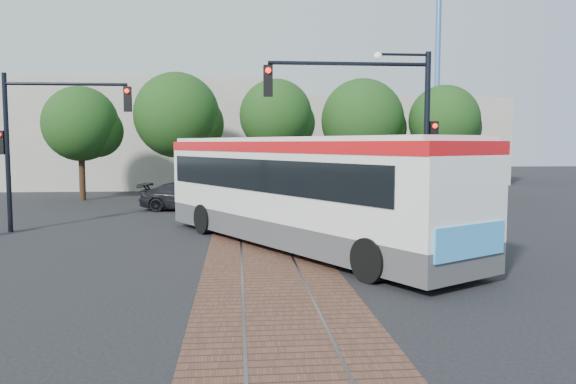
% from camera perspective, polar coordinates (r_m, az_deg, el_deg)
% --- Properties ---
extents(ground, '(120.00, 120.00, 0.00)m').
position_cam_1_polar(ground, '(18.41, -2.44, -5.59)').
color(ground, black).
rests_on(ground, ground).
extents(trackbed, '(3.60, 40.00, 0.02)m').
position_cam_1_polar(trackbed, '(22.35, -2.94, -3.70)').
color(trackbed, brown).
rests_on(trackbed, ground).
extents(tree_row, '(26.40, 5.60, 7.67)m').
position_cam_1_polar(tree_row, '(34.59, -1.77, 7.43)').
color(tree_row, '#382314').
rests_on(tree_row, ground).
extents(warehouses, '(40.00, 13.00, 8.00)m').
position_cam_1_polar(warehouses, '(46.83, -4.80, 5.51)').
color(warehouses, '#ADA899').
rests_on(warehouses, ground).
extents(crane, '(8.00, 0.50, 18.00)m').
position_cam_1_polar(crane, '(55.89, 14.95, 12.55)').
color(crane, '#3F72B2').
rests_on(crane, ground).
extents(city_bus, '(9.03, 12.94, 3.56)m').
position_cam_1_polar(city_bus, '(18.13, 0.97, 0.58)').
color(city_bus, '#434345').
rests_on(city_bus, ground).
extents(traffic_island, '(2.20, 5.20, 1.13)m').
position_cam_1_polar(traffic_island, '(18.35, 12.96, -4.71)').
color(traffic_island, gray).
rests_on(traffic_island, ground).
extents(signal_pole_main, '(5.49, 0.46, 6.00)m').
position_cam_1_polar(signal_pole_main, '(17.92, 10.18, 7.40)').
color(signal_pole_main, black).
rests_on(signal_pole_main, ground).
extents(signal_pole_left, '(4.99, 0.34, 6.00)m').
position_cam_1_polar(signal_pole_left, '(23.32, -24.10, 5.75)').
color(signal_pole_left, black).
rests_on(signal_pole_left, ground).
extents(parked_car, '(5.06, 2.78, 1.39)m').
position_cam_1_polar(parked_car, '(28.69, -10.11, -0.46)').
color(parked_car, black).
rests_on(parked_car, ground).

